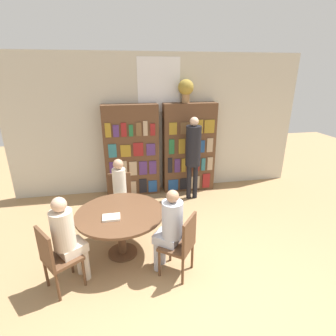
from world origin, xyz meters
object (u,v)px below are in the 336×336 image
(reading_table, at_px, (120,219))
(chair_left_side, at_px, (120,196))
(seated_reader_back, at_px, (67,235))
(flower_vase, at_px, (186,89))
(bookshelf_right, at_px, (189,148))
(seated_reader_left, at_px, (120,190))
(chair_near_camera, at_px, (56,256))
(seated_reader_right, at_px, (169,226))
(chair_far_side, at_px, (182,243))
(librarian_standing, at_px, (193,150))
(bookshelf_left, at_px, (132,151))

(reading_table, relative_size, chair_left_side, 1.41)
(chair_left_side, distance_m, seated_reader_back, 1.59)
(flower_vase, distance_m, reading_table, 3.09)
(bookshelf_right, distance_m, seated_reader_left, 2.09)
(chair_near_camera, xyz_separation_m, seated_reader_right, (1.43, 0.09, 0.20))
(reading_table, relative_size, seated_reader_right, 1.03)
(seated_reader_right, bearing_deg, seated_reader_left, 63.13)
(chair_far_side, relative_size, librarian_standing, 0.51)
(reading_table, distance_m, seated_reader_left, 0.79)
(reading_table, distance_m, chair_left_side, 0.98)
(chair_far_side, distance_m, seated_reader_back, 1.45)
(bookshelf_right, height_order, chair_far_side, bookshelf_right)
(bookshelf_left, height_order, bookshelf_right, same)
(chair_far_side, bearing_deg, seated_reader_right, 90.00)
(chair_near_camera, bearing_deg, seated_reader_back, 90.00)
(chair_near_camera, xyz_separation_m, seated_reader_back, (0.15, 0.10, 0.21))
(bookshelf_left, bearing_deg, chair_left_side, -104.37)
(bookshelf_right, relative_size, seated_reader_back, 1.59)
(bookshelf_left, distance_m, flower_vase, 1.75)
(reading_table, relative_size, chair_near_camera, 1.41)
(bookshelf_left, distance_m, reading_table, 2.18)
(reading_table, height_order, chair_left_side, chair_left_side)
(seated_reader_back, bearing_deg, chair_left_side, 119.94)
(bookshelf_right, xyz_separation_m, librarian_standing, (-0.04, -0.50, 0.10))
(seated_reader_back, bearing_deg, bookshelf_left, 124.44)
(chair_left_side, height_order, librarian_standing, librarian_standing)
(chair_left_side, xyz_separation_m, chair_far_side, (0.77, -1.56, 0.00))
(bookshelf_left, relative_size, reading_table, 1.56)
(bookshelf_left, xyz_separation_m, librarian_standing, (1.24, -0.50, 0.10))
(bookshelf_left, distance_m, chair_left_side, 1.28)
(chair_left_side, bearing_deg, bookshelf_right, -143.18)
(chair_left_side, relative_size, seated_reader_left, 0.72)
(bookshelf_right, xyz_separation_m, chair_far_side, (-0.81, -2.70, -0.49))
(seated_reader_right, height_order, seated_reader_back, seated_reader_back)
(seated_reader_left, relative_size, seated_reader_right, 1.01)
(bookshelf_left, xyz_separation_m, flower_vase, (1.18, 0.00, 1.29))
(bookshelf_left, bearing_deg, flower_vase, 0.23)
(chair_left_side, relative_size, seated_reader_right, 0.73)
(reading_table, xyz_separation_m, chair_near_camera, (-0.80, -0.56, -0.10))
(seated_reader_right, xyz_separation_m, librarian_standing, (0.91, 2.09, 0.39))
(flower_vase, height_order, chair_near_camera, flower_vase)
(chair_far_side, xyz_separation_m, seated_reader_right, (-0.14, 0.11, 0.20))
(seated_reader_back, bearing_deg, chair_near_camera, -90.00)
(chair_far_side, bearing_deg, bookshelf_left, 46.74)
(bookshelf_left, bearing_deg, librarian_standing, -22.05)
(bookshelf_right, xyz_separation_m, chair_near_camera, (-2.39, -2.68, -0.49))
(flower_vase, relative_size, seated_reader_back, 0.38)
(reading_table, distance_m, librarian_standing, 2.29)
(seated_reader_left, xyz_separation_m, librarian_standing, (1.53, 0.83, 0.40))
(chair_left_side, height_order, chair_far_side, same)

